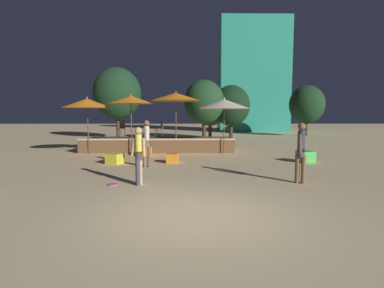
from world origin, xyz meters
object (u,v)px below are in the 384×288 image
at_px(bistro_chair_1, 161,127).
at_px(cube_seat_2, 115,159).
at_px(patio_umbrella_1, 176,97).
at_px(bistro_chair_0, 122,127).
at_px(patio_umbrella_0, 131,100).
at_px(patio_umbrella_3, 87,103).
at_px(cube_seat_3, 173,158).
at_px(background_tree_1, 204,102).
at_px(cube_seat_0, 306,157).
at_px(background_tree_4, 307,105).
at_px(patio_umbrella_2, 224,104).
at_px(background_tree_3, 117,94).
at_px(person_2, 301,150).
at_px(background_tree_2, 231,106).
at_px(person_1, 139,154).
at_px(person_0, 147,142).
at_px(frisbee_disc, 112,185).
at_px(cube_seat_1, 145,151).
at_px(background_tree_0, 210,107).

bearing_deg(bistro_chair_1, cube_seat_2, -42.03).
relative_size(patio_umbrella_1, bistro_chair_0, 3.49).
height_order(patio_umbrella_1, cube_seat_2, patio_umbrella_1).
relative_size(patio_umbrella_0, patio_umbrella_3, 1.05).
relative_size(cube_seat_3, background_tree_1, 0.11).
distance_m(cube_seat_0, background_tree_4, 16.44).
relative_size(patio_umbrella_2, background_tree_3, 0.48).
height_order(cube_seat_3, background_tree_3, background_tree_3).
bearing_deg(cube_seat_3, background_tree_3, 111.69).
relative_size(cube_seat_3, person_2, 0.29).
bearing_deg(cube_seat_3, background_tree_2, 70.48).
xyz_separation_m(cube_seat_2, person_1, (1.56, -3.67, 0.65)).
xyz_separation_m(patio_umbrella_1, bistro_chair_0, (-3.11, 1.66, -1.56)).
height_order(patio_umbrella_3, person_0, patio_umbrella_3).
bearing_deg(patio_umbrella_2, patio_umbrella_1, 174.84).
bearing_deg(background_tree_1, patio_umbrella_3, -131.16).
xyz_separation_m(patio_umbrella_2, background_tree_1, (-0.60, 7.26, 0.40)).
xyz_separation_m(patio_umbrella_2, cube_seat_0, (3.08, -2.74, -2.26)).
relative_size(cube_seat_2, frisbee_disc, 2.68).
bearing_deg(cube_seat_0, person_0, -170.10).
height_order(patio_umbrella_2, cube_seat_2, patio_umbrella_2).
distance_m(patio_umbrella_2, person_2, 6.90).
relative_size(cube_seat_3, frisbee_disc, 1.86).
bearing_deg(person_2, background_tree_2, 118.80).
xyz_separation_m(person_1, background_tree_2, (4.79, 15.24, 1.80)).
relative_size(patio_umbrella_1, background_tree_3, 0.53).
bearing_deg(frisbee_disc, background_tree_2, 70.11).
bearing_deg(background_tree_1, patio_umbrella_2, -85.25).
relative_size(patio_umbrella_1, background_tree_2, 0.74).
relative_size(patio_umbrella_2, background_tree_1, 0.62).
distance_m(cube_seat_1, cube_seat_3, 2.55).
bearing_deg(patio_umbrella_0, background_tree_0, 65.44).
bearing_deg(background_tree_0, person_2, -85.55).
bearing_deg(background_tree_0, cube_seat_1, -109.64).
xyz_separation_m(patio_umbrella_3, bistro_chair_1, (3.52, 1.44, -1.24)).
xyz_separation_m(cube_seat_2, person_0, (1.40, -0.83, 0.76)).
bearing_deg(person_0, cube_seat_0, -156.66).
bearing_deg(patio_umbrella_1, cube_seat_1, -145.90).
distance_m(cube_seat_0, person_0, 6.57).
relative_size(person_1, bistro_chair_1, 1.80).
relative_size(patio_umbrella_0, background_tree_3, 0.51).
relative_size(cube_seat_0, bistro_chair_1, 0.83).
bearing_deg(person_0, patio_umbrella_2, -117.57).
bearing_deg(patio_umbrella_3, patio_umbrella_2, -1.06).
xyz_separation_m(cube_seat_3, person_0, (-0.91, -0.98, 0.78)).
distance_m(patio_umbrella_0, person_1, 7.06).
height_order(patio_umbrella_0, cube_seat_3, patio_umbrella_0).
distance_m(person_1, background_tree_4, 22.75).
bearing_deg(cube_seat_0, person_1, -147.67).
distance_m(patio_umbrella_2, bistro_chair_0, 5.96).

